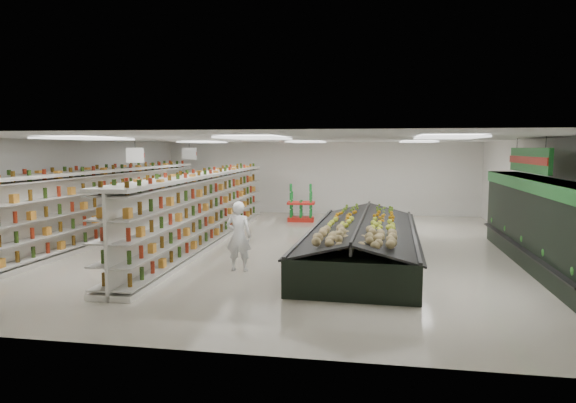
% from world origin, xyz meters
% --- Properties ---
extents(floor, '(16.00, 16.00, 0.00)m').
position_xyz_m(floor, '(0.00, 0.00, 0.00)').
color(floor, beige).
rests_on(floor, ground).
extents(ceiling, '(14.00, 16.00, 0.02)m').
position_xyz_m(ceiling, '(0.00, 0.00, 3.20)').
color(ceiling, white).
rests_on(ceiling, wall_back).
extents(wall_back, '(14.00, 0.02, 3.20)m').
position_xyz_m(wall_back, '(0.00, 8.00, 1.60)').
color(wall_back, white).
rests_on(wall_back, floor).
extents(wall_front, '(14.00, 0.02, 3.20)m').
position_xyz_m(wall_front, '(0.00, -8.00, 1.60)').
color(wall_front, white).
rests_on(wall_front, floor).
extents(wall_left, '(0.02, 16.00, 3.20)m').
position_xyz_m(wall_left, '(-7.00, 0.00, 1.60)').
color(wall_left, white).
rests_on(wall_left, floor).
extents(wall_right, '(0.02, 16.00, 3.20)m').
position_xyz_m(wall_right, '(7.00, 0.00, 1.60)').
color(wall_right, white).
rests_on(wall_right, floor).
extents(produce_wall_case, '(0.93, 8.00, 2.20)m').
position_xyz_m(produce_wall_case, '(6.53, -1.50, 1.24)').
color(produce_wall_case, black).
rests_on(produce_wall_case, floor).
extents(aisle_sign_near, '(0.52, 0.06, 0.75)m').
position_xyz_m(aisle_sign_near, '(-3.80, -2.00, 2.75)').
color(aisle_sign_near, white).
rests_on(aisle_sign_near, ceiling).
extents(aisle_sign_far, '(0.52, 0.06, 0.75)m').
position_xyz_m(aisle_sign_far, '(-3.80, 2.00, 2.75)').
color(aisle_sign_far, white).
rests_on(aisle_sign_far, ceiling).
extents(hortifruti_banner, '(0.12, 3.20, 0.95)m').
position_xyz_m(hortifruti_banner, '(6.25, -1.50, 2.65)').
color(hortifruti_banner, '#1E722A').
rests_on(hortifruti_banner, ceiling).
extents(gondola_left, '(1.32, 13.14, 2.27)m').
position_xyz_m(gondola_left, '(-6.04, -0.20, 1.04)').
color(gondola_left, white).
rests_on(gondola_left, floor).
extents(gondola_center, '(1.32, 12.58, 2.18)m').
position_xyz_m(gondola_center, '(-2.64, 0.23, 1.00)').
color(gondola_center, white).
rests_on(gondola_center, floor).
extents(produce_island, '(3.06, 7.89, 1.17)m').
position_xyz_m(produce_island, '(2.24, -1.38, 0.53)').
color(produce_island, black).
rests_on(produce_island, floor).
extents(soda_endcap, '(1.15, 0.83, 1.39)m').
position_xyz_m(soda_endcap, '(-0.41, 5.39, 0.68)').
color(soda_endcap, '#AE1E13').
rests_on(soda_endcap, floor).
extents(shopper_main, '(0.63, 0.42, 1.69)m').
position_xyz_m(shopper_main, '(-0.64, -3.14, 0.84)').
color(shopper_main, white).
rests_on(shopper_main, floor).
extents(shopper_background, '(0.65, 0.94, 1.79)m').
position_xyz_m(shopper_background, '(-4.10, 4.58, 0.90)').
color(shopper_background, tan).
rests_on(shopper_background, floor).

